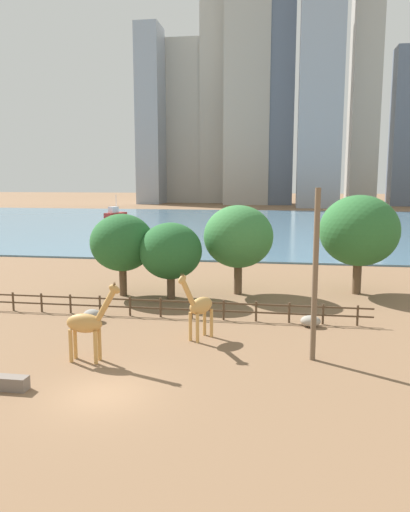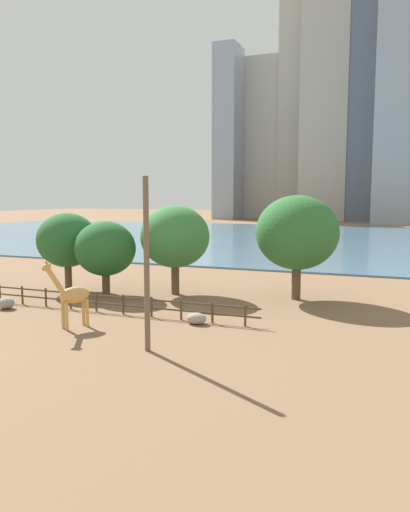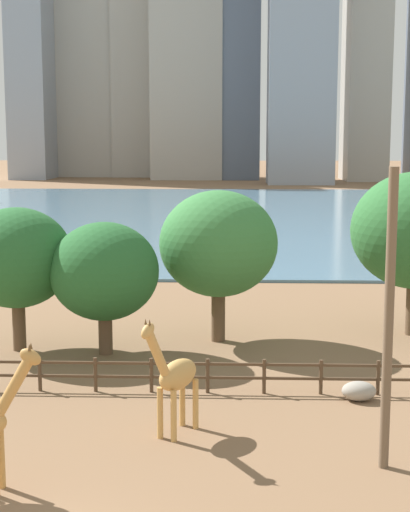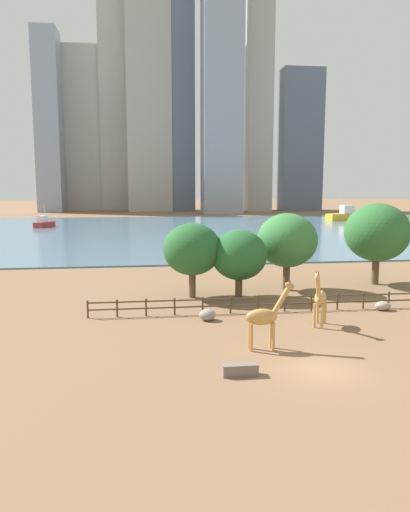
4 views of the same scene
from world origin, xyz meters
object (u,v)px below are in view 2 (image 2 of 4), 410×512
utility_pole (147,265)px  tree_center_broad (105,249)px  tree_right_tall (297,233)px  tree_left_small (67,240)px  boulder_by_pole (196,318)px  tree_left_large (175,237)px  giraffe_companion (72,295)px  boulder_near_fence (6,303)px  boat_ferry (171,226)px

utility_pole → tree_center_broad: size_ratio=1.49×
tree_right_tall → tree_left_small: tree_right_tall is taller
boulder_by_pole → tree_left_large: tree_left_large is taller
tree_left_large → giraffe_companion: bearing=-95.6°
boulder_near_fence → tree_center_broad: 8.37m
tree_left_small → giraffe_companion: bearing=-51.8°
tree_center_broad → tree_left_small: size_ratio=0.91×
boulder_by_pole → tree_left_small: size_ratio=0.19×
utility_pole → boulder_near_fence: utility_pole is taller
boulder_near_fence → tree_left_small: 8.19m
utility_pole → tree_center_broad: 15.18m
giraffe_companion → boulder_near_fence: bearing=-79.0°
utility_pole → tree_left_small: utility_pole is taller
boat_ferry → utility_pole: bearing=-133.4°
boulder_near_fence → tree_left_small: tree_left_small is taller
giraffe_companion → tree_left_small: tree_left_small is taller
giraffe_companion → boulder_by_pole: (6.37, 3.52, -1.60)m
giraffe_companion → tree_left_large: tree_left_large is taller
tree_left_large → tree_right_tall: tree_right_tall is taller
tree_left_small → tree_right_tall: bearing=10.7°
tree_left_large → tree_left_small: 9.01m
giraffe_companion → tree_center_broad: bearing=-128.7°
tree_right_tall → tree_left_small: bearing=-169.3°
utility_pole → tree_left_large: utility_pole is taller
tree_center_broad → boat_ferry: (-29.12, 71.69, -2.59)m
giraffe_companion → boulder_near_fence: (-7.34, 2.44, -1.55)m
utility_pole → tree_left_large: size_ratio=1.23×
giraffe_companion → boat_ferry: (-32.85, 80.94, -0.90)m
tree_left_large → tree_left_small: tree_left_large is taller
boulder_by_pole → tree_center_broad: bearing=150.4°
tree_left_small → tree_center_broad: bearing=-6.9°
boat_ferry → boulder_by_pole: bearing=-131.7°
giraffe_companion → tree_right_tall: bearing=170.9°
tree_center_broad → tree_left_large: bearing=25.9°
giraffe_companion → tree_left_small: (-7.65, 9.72, 2.19)m
tree_left_small → boulder_near_fence: bearing=-87.6°
giraffe_companion → utility_pole: bearing=99.4°
tree_right_tall → tree_left_small: 18.41m
giraffe_companion → tree_left_large: (1.14, 11.62, 2.59)m
boat_ferry → tree_left_small: bearing=-139.1°
giraffe_companion → tree_left_small: bearing=-112.4°
tree_left_large → tree_right_tall: (9.28, 1.52, 0.46)m
utility_pole → tree_center_broad: (-9.90, 11.48, -0.66)m
utility_pole → tree_right_tall: (4.25, 15.37, 0.70)m
giraffe_companion → boulder_by_pole: size_ratio=3.31×
tree_center_broad → boat_ferry: tree_center_broad is taller
tree_left_small → boat_ferry: (-25.20, 71.21, -3.08)m
utility_pole → tree_left_small: 18.28m
boulder_near_fence → tree_right_tall: (17.77, 10.69, 4.60)m
tree_left_large → boat_ferry: size_ratio=1.16×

